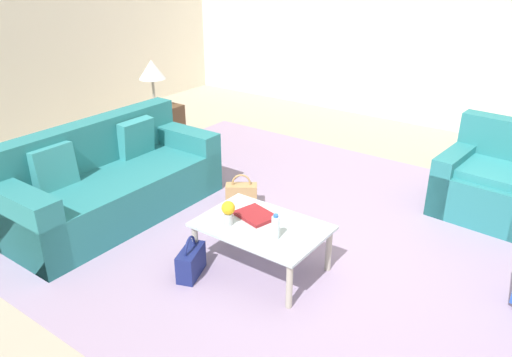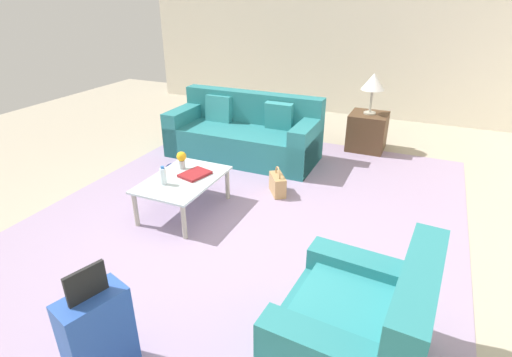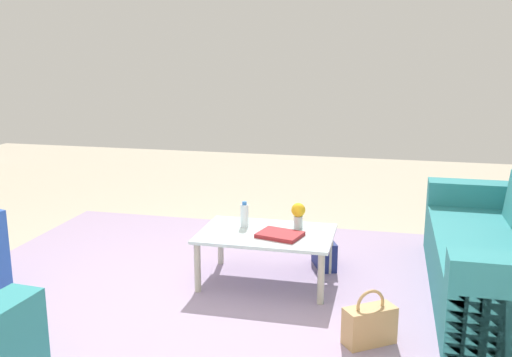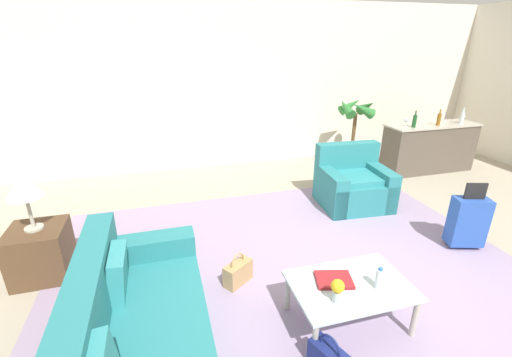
{
  "view_description": "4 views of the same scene",
  "coord_description": "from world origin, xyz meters",
  "px_view_note": "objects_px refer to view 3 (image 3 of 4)",
  "views": [
    {
      "loc": [
        1.62,
        -3.34,
        2.4
      ],
      "look_at": [
        -0.67,
        -0.2,
        0.64
      ],
      "focal_mm": 35.0,
      "sensor_mm": 36.0,
      "label": 1
    },
    {
      "loc": [
        2.84,
        1.81,
        2.26
      ],
      "look_at": [
        -0.2,
        0.46,
        0.68
      ],
      "focal_mm": 28.0,
      "sensor_mm": 36.0,
      "label": 2
    },
    {
      "loc": [
        -1.28,
        3.57,
        1.77
      ],
      "look_at": [
        -0.42,
        -0.07,
        0.93
      ],
      "focal_mm": 40.0,
      "sensor_mm": 36.0,
      "label": 3
    },
    {
      "loc": [
        -1.85,
        -2.58,
        2.36
      ],
      "look_at": [
        -0.97,
        0.49,
        1.08
      ],
      "focal_mm": 24.0,
      "sensor_mm": 36.0,
      "label": 4
    }
  ],
  "objects_px": {
    "coffee_table_book": "(280,235)",
    "water_bottle": "(244,215)",
    "coffee_table": "(266,238)",
    "handbag_tan": "(369,324)",
    "handbag_navy": "(324,252)",
    "flower_vase": "(298,213)"
  },
  "relations": [
    {
      "from": "water_bottle",
      "to": "handbag_navy",
      "type": "xyz_separation_m",
      "value": [
        -0.6,
        -0.32,
        -0.37
      ]
    },
    {
      "from": "coffee_table_book",
      "to": "coffee_table",
      "type": "bearing_deg",
      "value": -19.05
    },
    {
      "from": "handbag_navy",
      "to": "handbag_tan",
      "type": "bearing_deg",
      "value": 109.15
    },
    {
      "from": "coffee_table",
      "to": "water_bottle",
      "type": "height_order",
      "value": "water_bottle"
    },
    {
      "from": "water_bottle",
      "to": "handbag_navy",
      "type": "relative_size",
      "value": 0.57
    },
    {
      "from": "coffee_table",
      "to": "handbag_tan",
      "type": "height_order",
      "value": "coffee_table"
    },
    {
      "from": "flower_vase",
      "to": "handbag_navy",
      "type": "relative_size",
      "value": 0.57
    },
    {
      "from": "water_bottle",
      "to": "flower_vase",
      "type": "height_order",
      "value": "flower_vase"
    },
    {
      "from": "flower_vase",
      "to": "handbag_tan",
      "type": "bearing_deg",
      "value": 122.59
    },
    {
      "from": "water_bottle",
      "to": "handbag_tan",
      "type": "relative_size",
      "value": 0.57
    },
    {
      "from": "coffee_table",
      "to": "water_bottle",
      "type": "xyz_separation_m",
      "value": [
        0.2,
        -0.1,
        0.14
      ]
    },
    {
      "from": "coffee_table_book",
      "to": "handbag_tan",
      "type": "xyz_separation_m",
      "value": [
        -0.7,
        0.71,
        -0.3
      ]
    },
    {
      "from": "coffee_table_book",
      "to": "flower_vase",
      "type": "bearing_deg",
      "value": -98.85
    },
    {
      "from": "water_bottle",
      "to": "coffee_table",
      "type": "bearing_deg",
      "value": 153.43
    },
    {
      "from": "coffee_table",
      "to": "flower_vase",
      "type": "height_order",
      "value": "flower_vase"
    },
    {
      "from": "coffee_table",
      "to": "handbag_tan",
      "type": "bearing_deg",
      "value": 136.1
    },
    {
      "from": "handbag_tan",
      "to": "handbag_navy",
      "type": "relative_size",
      "value": 1.0
    },
    {
      "from": "flower_vase",
      "to": "handbag_tan",
      "type": "relative_size",
      "value": 0.57
    },
    {
      "from": "water_bottle",
      "to": "handbag_navy",
      "type": "distance_m",
      "value": 0.78
    },
    {
      "from": "flower_vase",
      "to": "handbag_tan",
      "type": "distance_m",
      "value": 1.19
    },
    {
      "from": "coffee_table_book",
      "to": "water_bottle",
      "type": "bearing_deg",
      "value": -14.71
    },
    {
      "from": "coffee_table",
      "to": "handbag_navy",
      "type": "distance_m",
      "value": 0.62
    }
  ]
}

